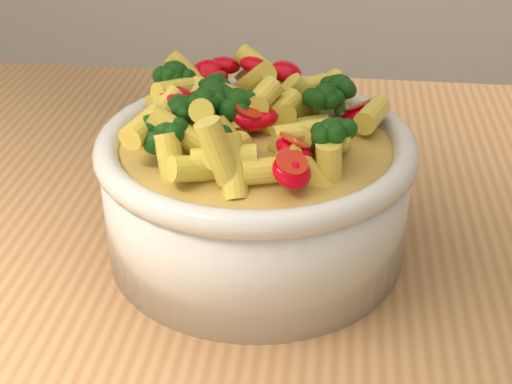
# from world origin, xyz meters

# --- Properties ---
(table) EXTENTS (1.20, 0.80, 0.90)m
(table) POSITION_xyz_m (0.00, 0.00, 0.80)
(table) COLOR #B27C4C
(table) RESTS_ON ground
(serving_bowl) EXTENTS (0.25, 0.25, 0.11)m
(serving_bowl) POSITION_xyz_m (0.04, 0.01, 0.95)
(serving_bowl) COLOR silver
(serving_bowl) RESTS_ON table
(pasta_salad) EXTENTS (0.20, 0.20, 0.04)m
(pasta_salad) POSITION_xyz_m (0.04, 0.01, 1.02)
(pasta_salad) COLOR #E4CB48
(pasta_salad) RESTS_ON serving_bowl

